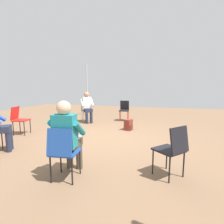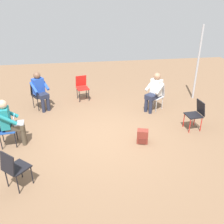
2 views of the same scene
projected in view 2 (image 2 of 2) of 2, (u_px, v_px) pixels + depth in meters
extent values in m
plane|color=brown|center=(104.00, 136.00, 6.74)|extent=(15.71, 15.71, 0.00)
cube|color=#B7B7BC|center=(155.00, 97.00, 8.08)|extent=(0.56, 0.56, 0.03)
cylinder|color=#B7B7BC|center=(156.00, 106.00, 7.97)|extent=(0.02, 0.02, 0.42)
cylinder|color=#B7B7BC|center=(148.00, 103.00, 8.18)|extent=(0.02, 0.02, 0.42)
cylinder|color=#B7B7BC|center=(162.00, 103.00, 8.18)|extent=(0.02, 0.02, 0.42)
cylinder|color=#B7B7BC|center=(154.00, 100.00, 8.40)|extent=(0.02, 0.02, 0.42)
cube|color=#B7B7BC|center=(159.00, 89.00, 8.11)|extent=(0.36, 0.30, 0.40)
cube|color=black|center=(40.00, 96.00, 8.17)|extent=(0.56, 0.56, 0.03)
cylinder|color=black|center=(48.00, 102.00, 8.26)|extent=(0.02, 0.02, 0.42)
cylinder|color=black|center=(38.00, 105.00, 8.05)|extent=(0.02, 0.02, 0.42)
cylinder|color=black|center=(43.00, 99.00, 8.48)|extent=(0.02, 0.02, 0.42)
cylinder|color=black|center=(33.00, 102.00, 8.28)|extent=(0.02, 0.02, 0.42)
cube|color=black|center=(36.00, 88.00, 8.20)|extent=(0.29, 0.37, 0.40)
cube|color=#1E4799|center=(7.00, 130.00, 6.17)|extent=(0.44, 0.44, 0.03)
cylinder|color=black|center=(17.00, 133.00, 6.45)|extent=(0.02, 0.02, 0.42)
cylinder|color=black|center=(16.00, 140.00, 6.16)|extent=(0.02, 0.02, 0.42)
cylinder|color=black|center=(3.00, 135.00, 6.37)|extent=(0.02, 0.02, 0.42)
cylinder|color=black|center=(1.00, 142.00, 6.08)|extent=(0.02, 0.02, 0.42)
cube|color=black|center=(18.00, 168.00, 4.85)|extent=(0.56, 0.56, 0.03)
cylinder|color=black|center=(21.00, 169.00, 5.16)|extent=(0.02, 0.02, 0.42)
cylinder|color=black|center=(32.00, 175.00, 5.00)|extent=(0.02, 0.02, 0.42)
cylinder|color=black|center=(7.00, 178.00, 4.91)|extent=(0.02, 0.02, 0.42)
cylinder|color=black|center=(18.00, 185.00, 4.74)|extent=(0.02, 0.02, 0.42)
cube|color=black|center=(7.00, 164.00, 4.62)|extent=(0.32, 0.35, 0.40)
cube|color=red|center=(83.00, 88.00, 8.79)|extent=(0.47, 0.47, 0.03)
cylinder|color=black|center=(89.00, 95.00, 8.80)|extent=(0.02, 0.02, 0.42)
cylinder|color=black|center=(79.00, 97.00, 8.69)|extent=(0.02, 0.02, 0.42)
cylinder|color=black|center=(86.00, 92.00, 9.09)|extent=(0.02, 0.02, 0.42)
cylinder|color=black|center=(77.00, 93.00, 8.98)|extent=(0.02, 0.02, 0.42)
cube|color=red|center=(81.00, 81.00, 8.86)|extent=(0.17, 0.39, 0.40)
cube|color=black|center=(193.00, 115.00, 6.89)|extent=(0.43, 0.43, 0.03)
cylinder|color=red|center=(190.00, 126.00, 6.81)|extent=(0.02, 0.02, 0.42)
cylinder|color=red|center=(184.00, 120.00, 7.11)|extent=(0.02, 0.02, 0.42)
cylinder|color=red|center=(201.00, 125.00, 6.88)|extent=(0.02, 0.02, 0.42)
cylinder|color=red|center=(195.00, 119.00, 7.18)|extent=(0.02, 0.02, 0.42)
cube|color=black|center=(201.00, 107.00, 6.84)|extent=(0.39, 0.13, 0.40)
cylinder|color=#4C4233|center=(24.00, 133.00, 6.42)|extent=(0.11, 0.11, 0.45)
cylinder|color=#4C4233|center=(24.00, 137.00, 6.26)|extent=(0.11, 0.11, 0.45)
cube|color=#4C4233|center=(15.00, 126.00, 6.18)|extent=(0.34, 0.45, 0.14)
cube|color=teal|center=(5.00, 118.00, 6.02)|extent=(0.36, 0.26, 0.52)
sphere|color=#DBAD89|center=(2.00, 104.00, 5.86)|extent=(0.22, 0.22, 0.22)
cylinder|color=teal|center=(10.00, 113.00, 6.21)|extent=(0.13, 0.40, 0.31)
cylinder|color=teal|center=(8.00, 120.00, 5.86)|extent=(0.13, 0.40, 0.31)
cube|color=#9EA0A5|center=(19.00, 123.00, 6.17)|extent=(0.32, 0.25, 0.02)
cube|color=#B2D1F2|center=(14.00, 120.00, 6.10)|extent=(0.30, 0.08, 0.20)
cylinder|color=#23283D|center=(48.00, 104.00, 8.08)|extent=(0.11, 0.11, 0.45)
cylinder|color=#23283D|center=(43.00, 106.00, 7.97)|extent=(0.11, 0.11, 0.45)
cube|color=#23283D|center=(42.00, 95.00, 8.01)|extent=(0.52, 0.48, 0.14)
cube|color=blue|center=(38.00, 86.00, 8.02)|extent=(0.37, 0.40, 0.52)
sphere|color=brown|center=(37.00, 75.00, 7.86)|extent=(0.22, 0.22, 0.22)
cylinder|color=blue|center=(45.00, 85.00, 8.06)|extent=(0.38, 0.30, 0.31)
cylinder|color=blue|center=(34.00, 88.00, 7.82)|extent=(0.38, 0.30, 0.31)
cylinder|color=#23283D|center=(151.00, 107.00, 7.89)|extent=(0.11, 0.11, 0.45)
cylinder|color=#23283D|center=(146.00, 105.00, 8.01)|extent=(0.11, 0.11, 0.45)
cube|color=#23283D|center=(152.00, 96.00, 7.93)|extent=(0.49, 0.52, 0.14)
cube|color=silver|center=(156.00, 87.00, 7.94)|extent=(0.40, 0.38, 0.52)
sphere|color=#A87A5B|center=(157.00, 76.00, 7.78)|extent=(0.22, 0.22, 0.22)
cylinder|color=silver|center=(160.00, 89.00, 7.73)|extent=(0.31, 0.37, 0.31)
cylinder|color=silver|center=(149.00, 86.00, 7.99)|extent=(0.31, 0.37, 0.31)
cube|color=maroon|center=(143.00, 136.00, 6.38)|extent=(0.27, 0.33, 0.36)
cube|color=maroon|center=(142.00, 139.00, 6.42)|extent=(0.30, 0.26, 0.16)
cylinder|color=#B2B2B7|center=(198.00, 64.00, 8.56)|extent=(0.07, 0.07, 2.56)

